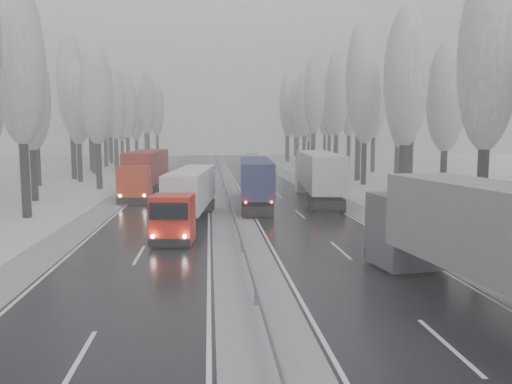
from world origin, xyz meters
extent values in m
plane|color=silver|center=(0.00, 0.00, 0.00)|extent=(260.00, 260.00, 0.00)
cube|color=black|center=(5.25, 30.00, 0.01)|extent=(7.50, 200.00, 0.03)
cube|color=black|center=(-5.25, 30.00, 0.01)|extent=(7.50, 200.00, 0.03)
cube|color=#94979B|center=(0.00, 30.00, 0.02)|extent=(3.00, 200.00, 0.04)
cube|color=#94979B|center=(10.20, 30.00, 0.02)|extent=(2.40, 200.00, 0.04)
cube|color=#94979B|center=(-10.20, 30.00, 0.02)|extent=(2.40, 200.00, 0.04)
cube|color=slate|center=(0.00, 30.00, 0.60)|extent=(0.06, 200.00, 0.32)
cube|color=slate|center=(0.00, 28.00, 0.30)|extent=(0.12, 0.12, 0.60)
cube|color=slate|center=(0.00, 60.00, 0.30)|extent=(0.12, 0.12, 0.60)
cylinder|color=black|center=(15.04, 15.67, 2.80)|extent=(0.68, 0.68, 5.60)
ellipsoid|color=gray|center=(15.04, 15.67, 10.80)|extent=(3.60, 3.60, 11.45)
cylinder|color=black|center=(14.51, 27.03, 2.81)|extent=(0.68, 0.68, 5.62)
ellipsoid|color=gray|center=(14.51, 27.03, 10.84)|extent=(3.60, 3.60, 11.48)
cylinder|color=black|center=(20.02, 31.03, 2.47)|extent=(0.64, 0.64, 4.94)
ellipsoid|color=gray|center=(20.02, 31.03, 9.53)|extent=(3.60, 3.60, 10.09)
cylinder|color=black|center=(17.90, 35.17, 2.66)|extent=(0.66, 0.66, 5.32)
ellipsoid|color=gray|center=(17.90, 35.17, 10.27)|extent=(3.60, 3.60, 10.88)
cylinder|color=black|center=(20.12, 39.17, 3.16)|extent=(0.72, 0.72, 6.31)
ellipsoid|color=gray|center=(20.12, 39.17, 12.17)|extent=(3.60, 3.60, 12.90)
cylinder|color=black|center=(17.02, 45.60, 2.69)|extent=(0.67, 0.67, 5.38)
ellipsoid|color=gray|center=(17.02, 45.60, 10.37)|extent=(3.60, 3.60, 10.98)
cylinder|color=black|center=(23.31, 49.60, 2.30)|extent=(0.62, 0.62, 4.59)
ellipsoid|color=gray|center=(23.31, 49.60, 8.86)|extent=(3.60, 3.60, 9.39)
cylinder|color=black|center=(17.90, 51.02, 3.47)|extent=(0.76, 0.76, 6.95)
ellipsoid|color=gray|center=(17.90, 51.02, 13.40)|extent=(3.60, 3.60, 14.19)
cylinder|color=black|center=(24.81, 55.02, 3.30)|extent=(0.74, 0.74, 6.59)
ellipsoid|color=gray|center=(24.81, 55.02, 12.71)|extent=(3.60, 3.60, 13.46)
cylinder|color=black|center=(17.56, 61.27, 3.18)|extent=(0.72, 0.72, 6.37)
ellipsoid|color=gray|center=(17.56, 61.27, 12.28)|extent=(3.60, 3.60, 13.01)
cylinder|color=black|center=(24.72, 65.27, 2.99)|extent=(0.70, 0.70, 5.97)
ellipsoid|color=gray|center=(24.72, 65.27, 11.52)|extent=(3.60, 3.60, 12.20)
cylinder|color=black|center=(16.34, 71.95, 3.33)|extent=(0.74, 0.74, 6.65)
ellipsoid|color=gray|center=(16.34, 71.95, 12.83)|extent=(3.60, 3.60, 13.59)
cylinder|color=black|center=(23.71, 75.95, 3.07)|extent=(0.71, 0.71, 6.14)
ellipsoid|color=gray|center=(23.71, 75.95, 11.84)|extent=(3.60, 3.60, 12.54)
cylinder|color=black|center=(16.56, 81.70, 3.03)|extent=(0.71, 0.71, 6.05)
ellipsoid|color=gray|center=(16.56, 81.70, 11.68)|extent=(3.60, 3.60, 12.37)
cylinder|color=black|center=(22.48, 85.70, 3.15)|extent=(0.72, 0.72, 6.30)
ellipsoid|color=gray|center=(22.48, 85.70, 12.15)|extent=(3.60, 3.60, 12.87)
cylinder|color=black|center=(16.63, 89.21, 2.94)|extent=(0.70, 0.70, 5.88)
ellipsoid|color=gray|center=(16.63, 89.21, 11.33)|extent=(3.60, 3.60, 12.00)
cylinder|color=black|center=(19.77, 93.21, 2.43)|extent=(0.64, 0.64, 4.86)
ellipsoid|color=gray|center=(19.77, 93.21, 9.37)|extent=(3.60, 3.60, 9.92)
cylinder|color=black|center=(15.73, 96.32, 2.99)|extent=(0.70, 0.70, 5.98)
ellipsoid|color=gray|center=(15.73, 96.32, 11.53)|extent=(3.60, 3.60, 12.21)
cylinder|color=black|center=(24.94, 100.32, 3.09)|extent=(0.71, 0.71, 6.19)
ellipsoid|color=gray|center=(24.94, 100.32, 11.93)|extent=(3.60, 3.60, 12.64)
cylinder|color=black|center=(17.04, 106.16, 3.43)|extent=(0.75, 0.75, 6.86)
ellipsoid|color=gray|center=(17.04, 106.16, 13.22)|extent=(3.60, 3.60, 14.01)
cylinder|color=black|center=(24.02, 110.16, 2.77)|extent=(0.68, 0.68, 5.55)
ellipsoid|color=gray|center=(24.02, 110.16, 10.70)|extent=(3.60, 3.60, 11.33)
cylinder|color=black|center=(18.73, 116.73, 3.05)|extent=(0.71, 0.71, 6.09)
ellipsoid|color=gray|center=(18.73, 116.73, 11.75)|extent=(3.60, 3.60, 12.45)
cylinder|color=black|center=(21.55, 120.73, 2.74)|extent=(0.67, 0.67, 5.49)
ellipsoid|color=gray|center=(21.55, 120.73, 10.58)|extent=(3.60, 3.60, 11.21)
cylinder|color=black|center=(-15.13, 24.57, 2.92)|extent=(0.69, 0.69, 5.83)
ellipsoid|color=gray|center=(-15.13, 24.57, 11.25)|extent=(3.60, 3.60, 11.92)
cylinder|color=black|center=(-17.75, 34.20, 2.52)|extent=(0.65, 0.65, 5.03)
ellipsoid|color=gray|center=(-17.75, 34.20, 9.70)|extent=(3.60, 3.60, 10.28)
cylinder|color=black|center=(-13.94, 43.73, 2.72)|extent=(0.67, 0.67, 5.44)
ellipsoid|color=gray|center=(-13.94, 43.73, 10.49)|extent=(3.60, 3.60, 11.11)
cylinder|color=black|center=(-21.85, 47.73, 2.86)|extent=(0.69, 0.69, 5.72)
ellipsoid|color=gray|center=(-21.85, 47.73, 11.04)|extent=(3.60, 3.60, 11.69)
cylinder|color=black|center=(-18.26, 52.71, 2.61)|extent=(0.66, 0.66, 5.23)
ellipsoid|color=gray|center=(-18.26, 52.71, 10.08)|extent=(3.60, 3.60, 10.68)
cylinder|color=black|center=(-20.05, 56.71, 3.30)|extent=(0.74, 0.74, 6.60)
ellipsoid|color=gray|center=(-20.05, 56.71, 12.74)|extent=(3.60, 3.60, 13.49)
cylinder|color=black|center=(-18.16, 62.35, 2.58)|extent=(0.65, 0.65, 5.16)
ellipsoid|color=gray|center=(-18.16, 62.35, 9.95)|extent=(3.60, 3.60, 10.54)
cylinder|color=black|center=(-19.54, 66.35, 2.90)|extent=(0.69, 0.69, 5.79)
ellipsoid|color=gray|center=(-19.54, 66.35, 11.18)|extent=(3.60, 3.60, 11.84)
cylinder|color=black|center=(-16.58, 69.11, 2.82)|extent=(0.68, 0.68, 5.64)
ellipsoid|color=gray|center=(-16.58, 69.11, 10.89)|extent=(3.60, 3.60, 11.53)
cylinder|color=black|center=(-21.42, 73.11, 3.28)|extent=(0.73, 0.73, 6.56)
ellipsoid|color=gray|center=(-21.42, 73.11, 12.65)|extent=(3.60, 3.60, 13.40)
cylinder|color=black|center=(-16.33, 79.19, 2.90)|extent=(0.69, 0.69, 5.79)
ellipsoid|color=gray|center=(-16.33, 79.19, 11.17)|extent=(3.60, 3.60, 11.84)
cylinder|color=black|center=(-21.09, 83.19, 3.32)|extent=(0.74, 0.74, 6.65)
ellipsoid|color=gray|center=(-21.09, 83.19, 12.82)|extent=(3.60, 3.60, 13.58)
cylinder|color=black|center=(-18.93, 88.54, 2.56)|extent=(0.65, 0.65, 5.12)
ellipsoid|color=gray|center=(-18.93, 88.54, 9.88)|extent=(3.60, 3.60, 10.46)
cylinder|color=black|center=(-21.82, 92.54, 2.92)|extent=(0.69, 0.69, 5.84)
ellipsoid|color=gray|center=(-21.82, 92.54, 11.26)|extent=(3.60, 3.60, 11.92)
cylinder|color=black|center=(-15.07, 99.33, 3.34)|extent=(0.74, 0.74, 6.67)
ellipsoid|color=gray|center=(-15.07, 99.33, 12.87)|extent=(3.60, 3.60, 13.63)
cylinder|color=black|center=(-24.20, 103.33, 3.15)|extent=(0.72, 0.72, 6.31)
ellipsoid|color=gray|center=(-24.20, 103.33, 12.16)|extent=(3.60, 3.60, 12.88)
cylinder|color=black|center=(-14.05, 108.72, 3.14)|extent=(0.72, 0.72, 6.29)
ellipsoid|color=gray|center=(-14.05, 108.72, 12.12)|extent=(3.60, 3.60, 12.84)
cylinder|color=black|center=(-19.66, 112.72, 2.43)|extent=(0.64, 0.64, 4.86)
ellipsoid|color=gray|center=(-19.66, 112.72, 9.36)|extent=(3.60, 3.60, 9.92)
cylinder|color=black|center=(-17.56, 115.31, 3.31)|extent=(0.74, 0.74, 6.63)
ellipsoid|color=gray|center=(-17.56, 115.31, 12.78)|extent=(3.60, 3.60, 13.54)
cylinder|color=black|center=(-20.33, 119.31, 2.89)|extent=(0.69, 0.69, 5.79)
ellipsoid|color=gray|center=(-20.33, 119.31, 11.16)|extent=(3.60, 3.60, 11.82)
cube|color=#4C4C51|center=(7.22, 8.98, 1.79)|extent=(3.07, 3.17, 3.26)
cube|color=black|center=(7.04, 10.32, 2.55)|extent=(2.49, 0.45, 1.09)
cube|color=black|center=(7.02, 10.43, 0.49)|extent=(2.71, 0.53, 0.54)
cylinder|color=black|center=(6.21, 7.96, 0.56)|extent=(0.53, 1.17, 1.13)
cylinder|color=black|center=(8.47, 8.27, 0.56)|extent=(0.53, 1.17, 1.13)
sphere|color=white|center=(6.00, 10.32, 0.92)|extent=(0.24, 0.24, 0.24)
sphere|color=white|center=(8.04, 10.60, 0.92)|extent=(0.24, 0.24, 0.24)
cube|color=#1F284D|center=(2.69, 35.90, 1.61)|extent=(2.58, 2.67, 2.92)
cube|color=black|center=(2.76, 37.11, 2.29)|extent=(2.24, 0.23, 0.97)
cube|color=black|center=(2.76, 37.21, 0.44)|extent=(2.44, 0.29, 0.49)
cube|color=#16173D|center=(2.23, 28.32, 2.63)|extent=(3.24, 12.77, 2.72)
cube|color=black|center=(1.85, 21.96, 0.54)|extent=(2.24, 0.25, 0.44)
cube|color=black|center=(2.02, 24.83, 0.73)|extent=(2.46, 5.47, 0.44)
cube|color=black|center=(1.88, 22.50, 0.34)|extent=(2.24, 0.19, 0.58)
cylinder|color=black|center=(1.62, 35.18, 0.51)|extent=(0.40, 1.03, 1.01)
cylinder|color=black|center=(3.66, 35.06, 0.51)|extent=(0.40, 1.03, 1.01)
cylinder|color=black|center=(0.98, 24.50, 0.51)|extent=(0.40, 1.03, 1.01)
cylinder|color=black|center=(3.02, 24.38, 0.51)|extent=(0.40, 1.03, 1.01)
cylinder|color=black|center=(0.90, 23.24, 0.51)|extent=(0.40, 1.03, 1.01)
cylinder|color=black|center=(2.94, 23.12, 0.51)|extent=(0.40, 1.03, 1.01)
sphere|color=#FF0C05|center=(0.92, 21.95, 1.31)|extent=(0.19, 0.19, 0.19)
sphere|color=#FF0C05|center=(2.77, 21.84, 1.31)|extent=(0.19, 0.19, 0.19)
sphere|color=white|center=(1.84, 37.29, 0.83)|extent=(0.21, 0.21, 0.21)
sphere|color=white|center=(3.69, 37.18, 0.83)|extent=(0.21, 0.21, 0.21)
cube|color=#B2B09E|center=(8.86, 38.71, 1.80)|extent=(2.98, 3.08, 3.28)
cube|color=black|center=(8.98, 40.07, 2.57)|extent=(2.51, 0.34, 1.09)
cube|color=black|center=(8.99, 40.18, 0.49)|extent=(2.74, 0.41, 0.55)
cube|color=#BCB6A9|center=(8.08, 30.22, 2.95)|extent=(4.07, 14.40, 3.06)
cube|color=black|center=(7.43, 23.10, 0.60)|extent=(2.51, 0.36, 0.49)
cube|color=black|center=(7.72, 26.31, 0.82)|extent=(2.94, 6.20, 0.49)
cube|color=black|center=(7.48, 23.70, 0.38)|extent=(2.51, 0.29, 0.66)
cylinder|color=black|center=(7.64, 37.95, 0.57)|extent=(0.48, 1.17, 1.14)
cylinder|color=black|center=(9.92, 37.74, 0.57)|extent=(0.48, 1.17, 1.14)
cylinder|color=black|center=(6.54, 25.98, 0.57)|extent=(0.48, 1.17, 1.14)
cylinder|color=black|center=(8.82, 25.77, 0.57)|extent=(0.48, 1.17, 1.14)
cylinder|color=black|center=(6.41, 24.56, 0.57)|extent=(0.48, 1.17, 1.14)
cylinder|color=black|center=(8.69, 24.35, 0.57)|extent=(0.48, 1.17, 1.14)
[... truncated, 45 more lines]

